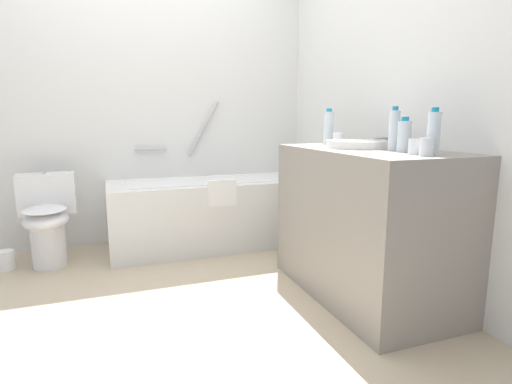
% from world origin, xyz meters
% --- Properties ---
extents(ground_plane, '(4.00, 4.00, 0.00)m').
position_xyz_m(ground_plane, '(0.00, 0.00, 0.00)').
color(ground_plane, '#C1AD8E').
extents(wall_back_tiled, '(3.40, 0.10, 2.57)m').
position_xyz_m(wall_back_tiled, '(0.00, 1.36, 1.28)').
color(wall_back_tiled, silver).
rests_on(wall_back_tiled, ground_plane).
extents(wall_right_mirror, '(0.10, 3.02, 2.57)m').
position_xyz_m(wall_right_mirror, '(1.55, 0.00, 1.28)').
color(wall_right_mirror, silver).
rests_on(wall_right_mirror, ground_plane).
extents(bathtub, '(1.69, 0.67, 1.21)m').
position_xyz_m(bathtub, '(0.58, 0.98, 0.30)').
color(bathtub, silver).
rests_on(bathtub, ground_plane).
extents(toilet, '(0.40, 0.51, 0.67)m').
position_xyz_m(toilet, '(-0.67, 0.92, 0.35)').
color(toilet, white).
rests_on(toilet, ground_plane).
extents(vanity_counter, '(0.63, 1.18, 0.89)m').
position_xyz_m(vanity_counter, '(1.19, -0.31, 0.44)').
color(vanity_counter, gray).
rests_on(vanity_counter, ground_plane).
extents(sink_basin, '(0.36, 0.36, 0.04)m').
position_xyz_m(sink_basin, '(1.17, -0.21, 0.91)').
color(sink_basin, white).
rests_on(sink_basin, vanity_counter).
extents(sink_faucet, '(0.11, 0.15, 0.07)m').
position_xyz_m(sink_faucet, '(1.37, -0.21, 0.92)').
color(sink_faucet, '#AFAFB4').
rests_on(sink_faucet, vanity_counter).
extents(water_bottle_0, '(0.07, 0.07, 0.18)m').
position_xyz_m(water_bottle_0, '(1.24, -0.53, 0.97)').
color(water_bottle_0, silver).
rests_on(water_bottle_0, vanity_counter).
extents(water_bottle_1, '(0.06, 0.06, 0.24)m').
position_xyz_m(water_bottle_1, '(1.24, -0.45, 1.00)').
color(water_bottle_1, silver).
rests_on(water_bottle_1, vanity_counter).
extents(water_bottle_2, '(0.06, 0.06, 0.23)m').
position_xyz_m(water_bottle_2, '(1.26, -0.72, 0.99)').
color(water_bottle_2, silver).
rests_on(water_bottle_2, vanity_counter).
extents(water_bottle_3, '(0.07, 0.07, 0.24)m').
position_xyz_m(water_bottle_3, '(1.20, 0.19, 1.00)').
color(water_bottle_3, silver).
rests_on(water_bottle_3, vanity_counter).
extents(drinking_glass_0, '(0.08, 0.08, 0.08)m').
position_xyz_m(drinking_glass_0, '(1.21, 0.06, 0.93)').
color(drinking_glass_0, white).
rests_on(drinking_glass_0, vanity_counter).
extents(drinking_glass_1, '(0.07, 0.07, 0.08)m').
position_xyz_m(drinking_glass_1, '(1.19, -0.68, 0.93)').
color(drinking_glass_1, white).
rests_on(drinking_glass_1, vanity_counter).
extents(drinking_glass_2, '(0.07, 0.07, 0.08)m').
position_xyz_m(drinking_glass_2, '(1.17, -0.77, 0.93)').
color(drinking_glass_2, white).
rests_on(drinking_glass_2, vanity_counter).
extents(toilet_paper_roll, '(0.11, 0.11, 0.14)m').
position_xyz_m(toilet_paper_roll, '(-0.95, 0.91, 0.07)').
color(toilet_paper_roll, white).
rests_on(toilet_paper_roll, ground_plane).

